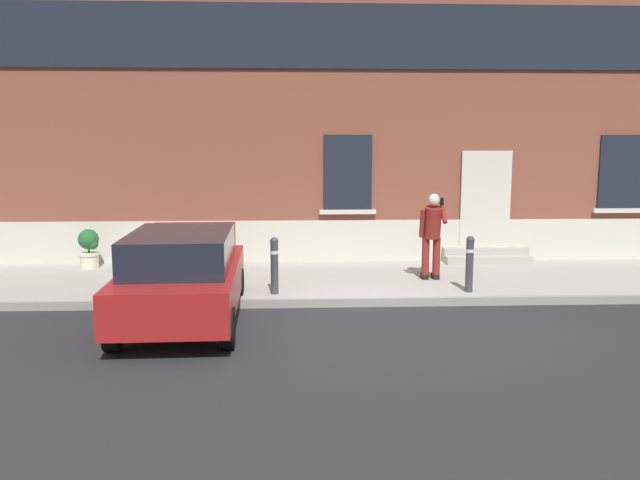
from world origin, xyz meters
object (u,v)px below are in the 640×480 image
hatchback_car_red (183,275)px  bollard_far_left (274,263)px  person_on_phone (432,231)px  bollard_near_person (470,262)px  planter_charcoal (207,246)px  planter_cream (89,248)px

hatchback_car_red → bollard_far_left: size_ratio=3.93×
bollard_far_left → person_on_phone: bearing=19.1°
bollard_near_person → person_on_phone: 1.25m
hatchback_car_red → person_on_phone: 5.15m
planter_charcoal → planter_cream: bearing=-177.8°
person_on_phone → planter_charcoal: (-4.67, 1.63, -0.54)m
hatchback_car_red → bollard_near_person: bearing=14.8°
hatchback_car_red → planter_cream: 4.76m
planter_cream → bollard_near_person: bearing=-18.7°
bollard_far_left → planter_cream: bearing=147.6°
person_on_phone → planter_charcoal: size_ratio=2.02×
person_on_phone → planter_charcoal: 4.98m
bollard_far_left → planter_charcoal: size_ratio=1.22×
bollard_far_left → planter_charcoal: 3.12m
planter_cream → planter_charcoal: (2.55, 0.10, 0.00)m
bollard_near_person → bollard_far_left: size_ratio=1.00×
bollard_far_left → person_on_phone: size_ratio=0.60×
bollard_far_left → bollard_near_person: bearing=0.0°
hatchback_car_red → bollard_near_person: hatchback_car_red is taller
hatchback_car_red → bollard_far_left: hatchback_car_red is taller
planter_cream → bollard_far_left: bearing=-32.4°
bollard_near_person → planter_charcoal: bollard_near_person is taller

